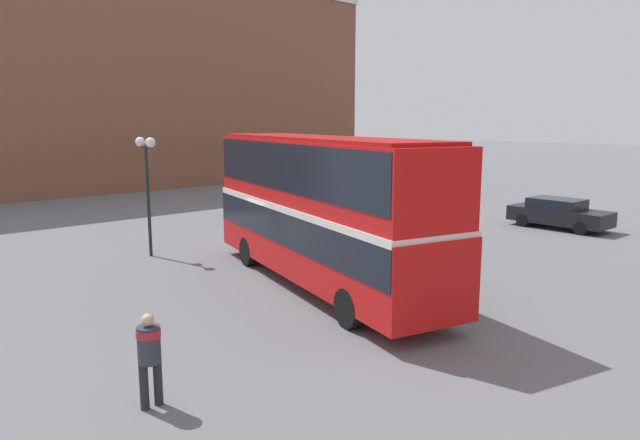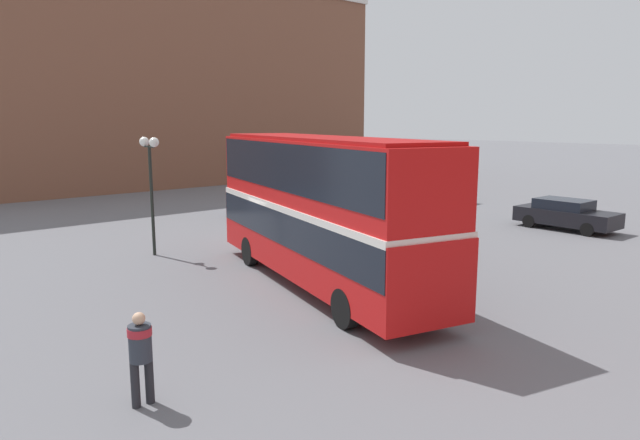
# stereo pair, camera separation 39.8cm
# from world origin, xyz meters

# --- Properties ---
(ground_plane) EXTENTS (240.00, 240.00, 0.00)m
(ground_plane) POSITION_xyz_m (0.00, 0.00, 0.00)
(ground_plane) COLOR slate
(building_row_left) EXTENTS (9.34, 37.36, 16.26)m
(building_row_left) POSITION_xyz_m (-28.83, 9.67, 8.14)
(building_row_left) COLOR brown
(building_row_left) RESTS_ON ground_plane
(double_decker_bus) EXTENTS (11.53, 5.24, 4.59)m
(double_decker_bus) POSITION_xyz_m (1.97, -0.35, 2.63)
(double_decker_bus) COLOR red
(double_decker_bus) RESTS_ON ground_plane
(pedestrian_foreground) EXTENTS (0.44, 0.44, 1.74)m
(pedestrian_foreground) POSITION_xyz_m (5.60, -7.75, 1.07)
(pedestrian_foreground) COLOR #232328
(pedestrian_foreground) RESTS_ON ground_plane
(parked_car_kerb_near) EXTENTS (4.78, 2.75, 1.70)m
(parked_car_kerb_near) POSITION_xyz_m (-9.22, 6.42, 0.85)
(parked_car_kerb_near) COLOR navy
(parked_car_kerb_near) RESTS_ON ground_plane
(parked_car_kerb_far) EXTENTS (4.56, 1.94, 1.43)m
(parked_car_kerb_far) POSITION_xyz_m (2.58, 14.49, 0.73)
(parked_car_kerb_far) COLOR black
(parked_car_kerb_far) RESTS_ON ground_plane
(parked_car_side_street) EXTENTS (4.89, 2.48, 1.47)m
(parked_car_side_street) POSITION_xyz_m (-7.55, 17.48, 0.74)
(parked_car_side_street) COLOR silver
(parked_car_side_street) RESTS_ON ground_plane
(street_lamp_twin_globe) EXTENTS (1.20, 0.36, 4.47)m
(street_lamp_twin_globe) POSITION_xyz_m (-5.25, -2.44, 3.44)
(street_lamp_twin_globe) COLOR black
(street_lamp_twin_globe) RESTS_ON ground_plane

